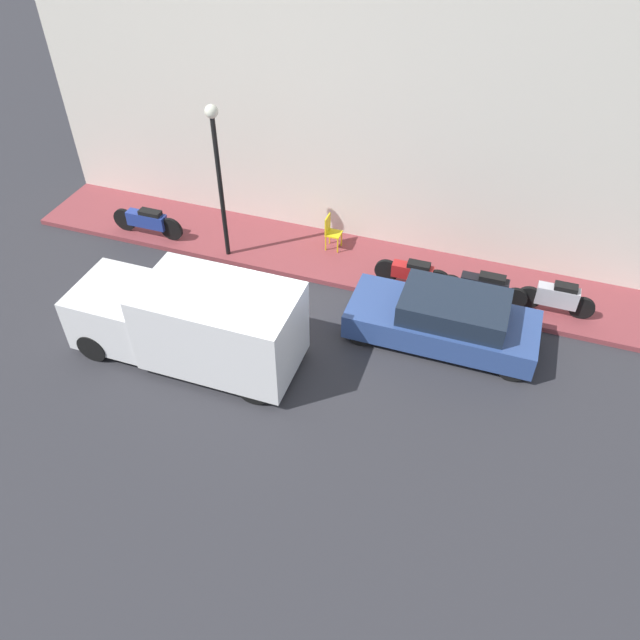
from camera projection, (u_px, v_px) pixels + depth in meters
The scene contains 11 objects.
ground_plane at pixel (267, 360), 14.21m from camera, with size 60.00×60.00×0.00m, color #2D2D33.
sidewalk at pixel (326, 256), 17.10m from camera, with size 2.28×16.97×0.14m.
building_facade at pixel (343, 119), 15.76m from camera, with size 0.30×16.97×6.91m.
parked_car at pixel (445, 320), 14.31m from camera, with size 1.73×4.33×1.31m.
delivery_van at pixel (189, 321), 13.65m from camera, with size 1.91×5.14×2.05m.
motorcycle_red at pixel (413, 273), 15.75m from camera, with size 0.30×1.95×0.74m.
motorcycle_blue at pixel (147, 221), 17.47m from camera, with size 0.30×2.16×0.81m.
motorcycle_black at pixel (484, 287), 15.29m from camera, with size 0.30×2.16×0.81m.
scooter_silver at pixel (557, 297), 14.95m from camera, with size 0.30×1.83×0.86m.
streetlamp at pixel (217, 162), 15.25m from camera, with size 0.33×0.33×4.18m.
cafe_chair at pixel (331, 230), 16.93m from camera, with size 0.40×0.40×0.98m.
Camera 1 is at (-9.05, -4.40, 10.14)m, focal length 35.00 mm.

